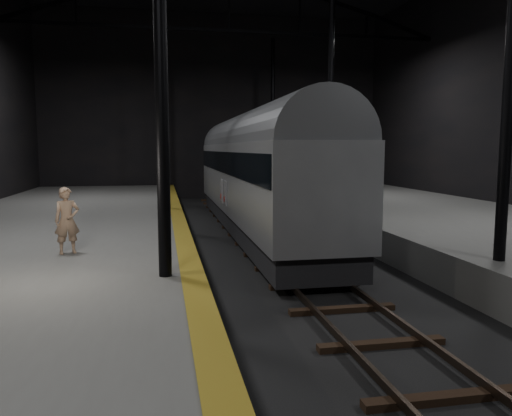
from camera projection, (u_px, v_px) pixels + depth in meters
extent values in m
plane|color=black|center=(294.00, 269.00, 14.85)|extent=(44.00, 44.00, 0.00)
cube|color=#565653|center=(25.00, 263.00, 13.40)|extent=(9.00, 43.80, 1.00)
cube|color=olive|center=(184.00, 240.00, 14.13)|extent=(0.50, 43.80, 0.01)
cube|color=#3F3328|center=(271.00, 265.00, 14.69)|extent=(0.08, 43.00, 0.14)
cube|color=#3F3328|center=(318.00, 263.00, 14.96)|extent=(0.08, 43.00, 0.14)
cube|color=black|center=(294.00, 267.00, 14.84)|extent=(2.40, 42.00, 0.12)
cylinder|color=black|center=(160.00, 21.00, 9.53)|extent=(0.26, 0.26, 10.00)
cylinder|color=black|center=(512.00, 37.00, 10.94)|extent=(0.26, 0.26, 10.00)
cylinder|color=black|center=(160.00, 91.00, 21.24)|extent=(0.26, 0.26, 10.00)
cylinder|color=black|center=(330.00, 95.00, 22.65)|extent=(0.26, 0.26, 10.00)
cylinder|color=black|center=(160.00, 112.00, 32.95)|extent=(0.26, 0.26, 10.00)
cylinder|color=black|center=(273.00, 113.00, 34.35)|extent=(0.26, 0.26, 10.00)
cube|color=black|center=(229.00, 31.00, 27.32)|extent=(23.60, 0.15, 0.18)
cube|color=#ADB0B5|center=(255.00, 178.00, 20.71)|extent=(2.70, 18.62, 2.79)
cube|color=black|center=(255.00, 219.00, 20.91)|extent=(2.47, 18.24, 0.79)
cube|color=black|center=(255.00, 162.00, 20.63)|extent=(2.76, 18.34, 0.84)
cylinder|color=slate|center=(255.00, 144.00, 20.54)|extent=(2.65, 18.43, 2.65)
cube|color=black|center=(297.00, 262.00, 14.60)|extent=(1.68, 2.05, 0.33)
cube|color=black|center=(233.00, 209.00, 27.31)|extent=(1.68, 2.05, 0.33)
cube|color=silver|center=(225.00, 194.00, 19.61)|extent=(0.04, 0.70, 0.98)
cube|color=silver|center=(222.00, 191.00, 20.70)|extent=(0.04, 0.70, 0.98)
cylinder|color=#B41D16|center=(224.00, 199.00, 19.79)|extent=(0.03, 0.24, 0.24)
cylinder|color=#B41D16|center=(221.00, 196.00, 20.88)|extent=(0.03, 0.24, 0.24)
imported|color=tan|center=(67.00, 221.00, 12.19)|extent=(0.69, 0.57, 1.64)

